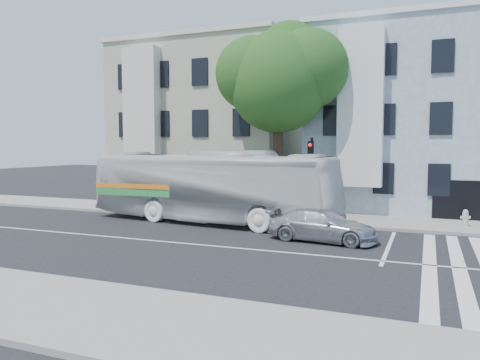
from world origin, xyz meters
The scene contains 11 objects.
ground centered at (0.00, 0.00, 0.00)m, with size 120.00×120.00×0.00m, color black.
sidewalk_far centered at (0.00, 8.00, 0.07)m, with size 80.00×4.00×0.15m, color gray.
sidewalk_near centered at (0.00, -8.00, 0.07)m, with size 80.00×4.00×0.15m, color gray.
building_left centered at (-7.00, 15.00, 5.50)m, with size 12.00×10.00×11.00m, color #9DA086.
building_right centered at (7.00, 15.00, 5.50)m, with size 12.00×10.00×11.00m, color #86959F.
street_tree centered at (0.06, 8.74, 7.83)m, with size 7.30×5.90×11.10m.
bus centered at (-2.59, 5.20, 1.87)m, with size 13.46×3.15×3.75m, color silver.
sedan centered at (3.82, 2.60, 0.66)m, with size 4.58×1.86×1.33m, color silver.
hedge centered at (-3.84, 6.80, 0.50)m, with size 8.50×0.84×0.70m, color #226520, non-canonical shape.
traffic_signal centered at (2.52, 5.94, 2.84)m, with size 0.45×0.54×4.39m.
fire_hydrant centered at (9.58, 7.93, 0.56)m, with size 0.46×0.30×0.80m.
Camera 1 is at (7.88, -16.64, 4.02)m, focal length 35.00 mm.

